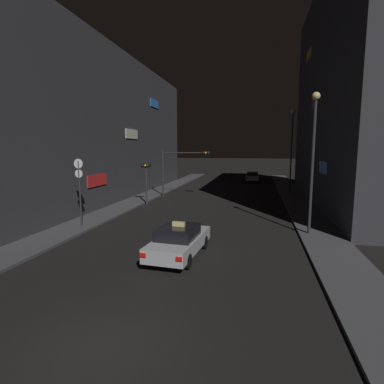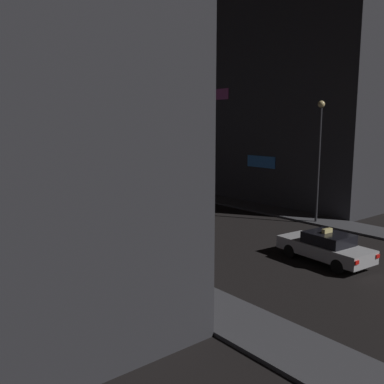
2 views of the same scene
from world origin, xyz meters
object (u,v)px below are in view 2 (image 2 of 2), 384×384
at_px(taxi, 325,247).
at_px(street_lamp_near_block, 319,147).
at_px(sign_pole_left, 151,215).
at_px(street_lamp_far_block, 166,126).
at_px(traffic_light_overhead, 84,166).
at_px(traffic_light_left_kerb, 88,188).
at_px(far_car, 77,175).

height_order(taxi, street_lamp_near_block, street_lamp_near_block).
relative_size(taxi, sign_pole_left, 1.11).
relative_size(taxi, street_lamp_far_block, 0.51).
bearing_deg(traffic_light_overhead, street_lamp_far_block, 25.76).
height_order(sign_pole_left, street_lamp_far_block, street_lamp_far_block).
xyz_separation_m(traffic_light_overhead, street_lamp_near_block, (10.34, -12.14, 1.50)).
distance_m(traffic_light_overhead, traffic_light_left_kerb, 5.29).
relative_size(taxi, street_lamp_near_block, 0.60).
bearing_deg(far_car, traffic_light_left_kerb, -112.31).
bearing_deg(street_lamp_far_block, traffic_light_overhead, -154.24).
xyz_separation_m(traffic_light_overhead, traffic_light_left_kerb, (-2.01, -4.82, -0.84)).
distance_m(far_car, traffic_light_overhead, 17.92).
bearing_deg(traffic_light_overhead, sign_pole_left, -103.34).
distance_m(taxi, traffic_light_overhead, 17.66).
height_order(taxi, far_car, taxi).
xyz_separation_m(taxi, sign_pole_left, (-7.19, 3.73, 1.87)).
distance_m(taxi, far_car, 33.47).
height_order(traffic_light_overhead, traffic_light_left_kerb, traffic_light_overhead).
relative_size(far_car, traffic_light_left_kerb, 1.22).
bearing_deg(street_lamp_far_block, sign_pole_left, -127.23).
bearing_deg(traffic_light_left_kerb, street_lamp_far_block, 37.98).
bearing_deg(sign_pole_left, traffic_light_overhead, 76.66).
distance_m(traffic_light_overhead, street_lamp_near_block, 16.02).
xyz_separation_m(far_car, street_lamp_near_block, (3.64, -28.54, 4.23)).
height_order(traffic_light_left_kerb, street_lamp_far_block, street_lamp_far_block).
relative_size(taxi, traffic_light_left_kerb, 1.25).
height_order(traffic_light_left_kerb, sign_pole_left, sign_pole_left).
bearing_deg(street_lamp_far_block, taxi, -107.16).
bearing_deg(far_car, traffic_light_overhead, -112.23).
distance_m(far_car, sign_pole_left, 31.28).
distance_m(traffic_light_overhead, sign_pole_left, 13.63).
distance_m(sign_pole_left, street_lamp_far_block, 23.52).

